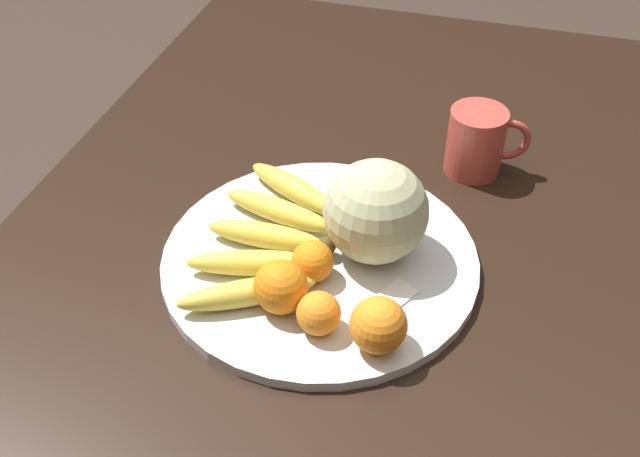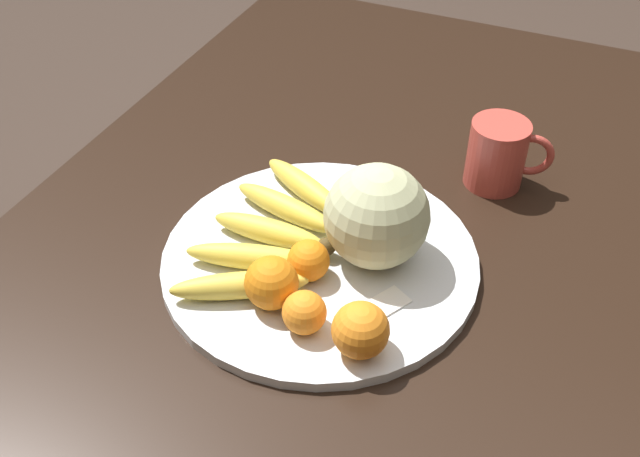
{
  "view_description": "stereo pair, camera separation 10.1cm",
  "coord_description": "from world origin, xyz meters",
  "px_view_note": "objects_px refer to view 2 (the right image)",
  "views": [
    {
      "loc": [
        0.78,
        0.19,
        1.45
      ],
      "look_at": [
        0.05,
        -0.02,
        0.79
      ],
      "focal_mm": 42.0,
      "sensor_mm": 36.0,
      "label": 1
    },
    {
      "loc": [
        0.75,
        0.29,
        1.45
      ],
      "look_at": [
        0.05,
        -0.02,
        0.79
      ],
      "focal_mm": 42.0,
      "sensor_mm": 36.0,
      "label": 2
    }
  ],
  "objects_px": {
    "orange_mid_center": "(271,283)",
    "ceramic_mug": "(499,154)",
    "orange_front_right": "(361,330)",
    "produce_tag": "(378,308)",
    "orange_back_left": "(309,261)",
    "kitchen_table": "(343,287)",
    "melon": "(377,216)",
    "fruit_bowl": "(320,259)",
    "orange_front_left": "(304,313)",
    "banana_bunch": "(272,233)"
  },
  "relations": [
    {
      "from": "kitchen_table",
      "to": "banana_bunch",
      "type": "height_order",
      "value": "banana_bunch"
    },
    {
      "from": "fruit_bowl",
      "to": "orange_front_right",
      "type": "relative_size",
      "value": 6.23
    },
    {
      "from": "kitchen_table",
      "to": "orange_back_left",
      "type": "relative_size",
      "value": 27.62
    },
    {
      "from": "kitchen_table",
      "to": "orange_mid_center",
      "type": "distance_m",
      "value": 0.21
    },
    {
      "from": "kitchen_table",
      "to": "fruit_bowl",
      "type": "bearing_deg",
      "value": -20.74
    },
    {
      "from": "banana_bunch",
      "to": "produce_tag",
      "type": "distance_m",
      "value": 0.19
    },
    {
      "from": "fruit_bowl",
      "to": "kitchen_table",
      "type": "bearing_deg",
      "value": 159.26
    },
    {
      "from": "produce_tag",
      "to": "kitchen_table",
      "type": "bearing_deg",
      "value": -110.85
    },
    {
      "from": "orange_front_left",
      "to": "produce_tag",
      "type": "distance_m",
      "value": 0.1
    },
    {
      "from": "fruit_bowl",
      "to": "melon",
      "type": "xyz_separation_m",
      "value": [
        -0.03,
        0.07,
        0.08
      ]
    },
    {
      "from": "orange_front_right",
      "to": "melon",
      "type": "bearing_deg",
      "value": -165.43
    },
    {
      "from": "banana_bunch",
      "to": "ceramic_mug",
      "type": "bearing_deg",
      "value": -133.04
    },
    {
      "from": "melon",
      "to": "orange_back_left",
      "type": "xyz_separation_m",
      "value": [
        0.07,
        -0.07,
        -0.04
      ]
    },
    {
      "from": "banana_bunch",
      "to": "orange_front_left",
      "type": "xyz_separation_m",
      "value": [
        0.13,
        0.11,
        0.01
      ]
    },
    {
      "from": "kitchen_table",
      "to": "produce_tag",
      "type": "distance_m",
      "value": 0.17
    },
    {
      "from": "orange_mid_center",
      "to": "orange_back_left",
      "type": "height_order",
      "value": "orange_mid_center"
    },
    {
      "from": "orange_front_right",
      "to": "produce_tag",
      "type": "xyz_separation_m",
      "value": [
        -0.07,
        -0.0,
        -0.03
      ]
    },
    {
      "from": "orange_front_left",
      "to": "ceramic_mug",
      "type": "bearing_deg",
      "value": 161.06
    },
    {
      "from": "orange_front_right",
      "to": "orange_back_left",
      "type": "bearing_deg",
      "value": -129.91
    },
    {
      "from": "orange_front_right",
      "to": "produce_tag",
      "type": "height_order",
      "value": "orange_front_right"
    },
    {
      "from": "fruit_bowl",
      "to": "ceramic_mug",
      "type": "bearing_deg",
      "value": 148.0
    },
    {
      "from": "fruit_bowl",
      "to": "produce_tag",
      "type": "relative_size",
      "value": 4.71
    },
    {
      "from": "ceramic_mug",
      "to": "banana_bunch",
      "type": "bearing_deg",
      "value": -41.04
    },
    {
      "from": "fruit_bowl",
      "to": "banana_bunch",
      "type": "distance_m",
      "value": 0.08
    },
    {
      "from": "orange_mid_center",
      "to": "kitchen_table",
      "type": "bearing_deg",
      "value": 165.82
    },
    {
      "from": "orange_mid_center",
      "to": "produce_tag",
      "type": "height_order",
      "value": "orange_mid_center"
    },
    {
      "from": "kitchen_table",
      "to": "melon",
      "type": "height_order",
      "value": "melon"
    },
    {
      "from": "melon",
      "to": "banana_bunch",
      "type": "xyz_separation_m",
      "value": [
        0.03,
        -0.14,
        -0.05
      ]
    },
    {
      "from": "fruit_bowl",
      "to": "orange_front_right",
      "type": "distance_m",
      "value": 0.18
    },
    {
      "from": "orange_mid_center",
      "to": "ceramic_mug",
      "type": "bearing_deg",
      "value": 153.03
    },
    {
      "from": "melon",
      "to": "orange_front_left",
      "type": "xyz_separation_m",
      "value": [
        0.16,
        -0.03,
        -0.04
      ]
    },
    {
      "from": "banana_bunch",
      "to": "orange_mid_center",
      "type": "relative_size",
      "value": 4.83
    },
    {
      "from": "orange_front_right",
      "to": "orange_back_left",
      "type": "xyz_separation_m",
      "value": [
        -0.09,
        -0.11,
        -0.01
      ]
    },
    {
      "from": "orange_back_left",
      "to": "orange_front_right",
      "type": "bearing_deg",
      "value": 50.09
    },
    {
      "from": "orange_mid_center",
      "to": "produce_tag",
      "type": "bearing_deg",
      "value": 108.53
    },
    {
      "from": "orange_front_left",
      "to": "melon",
      "type": "bearing_deg",
      "value": 168.24
    },
    {
      "from": "melon",
      "to": "ceramic_mug",
      "type": "relative_size",
      "value": 1.09
    },
    {
      "from": "ceramic_mug",
      "to": "orange_back_left",
      "type": "bearing_deg",
      "value": -28.2
    },
    {
      "from": "kitchen_table",
      "to": "banana_bunch",
      "type": "bearing_deg",
      "value": -61.12
    },
    {
      "from": "melon",
      "to": "banana_bunch",
      "type": "distance_m",
      "value": 0.16
    },
    {
      "from": "ceramic_mug",
      "to": "produce_tag",
      "type": "bearing_deg",
      "value": -11.23
    },
    {
      "from": "orange_back_left",
      "to": "produce_tag",
      "type": "xyz_separation_m",
      "value": [
        0.02,
        0.11,
        -0.03
      ]
    },
    {
      "from": "orange_front_right",
      "to": "fruit_bowl",
      "type": "bearing_deg",
      "value": -140.29
    },
    {
      "from": "kitchen_table",
      "to": "produce_tag",
      "type": "height_order",
      "value": "produce_tag"
    },
    {
      "from": "melon",
      "to": "kitchen_table",
      "type": "bearing_deg",
      "value": -107.97
    },
    {
      "from": "orange_front_right",
      "to": "orange_back_left",
      "type": "relative_size",
      "value": 1.24
    },
    {
      "from": "ceramic_mug",
      "to": "orange_front_right",
      "type": "bearing_deg",
      "value": -8.95
    },
    {
      "from": "fruit_bowl",
      "to": "orange_front_right",
      "type": "bearing_deg",
      "value": 39.71
    },
    {
      "from": "orange_front_left",
      "to": "orange_mid_center",
      "type": "bearing_deg",
      "value": -112.55
    },
    {
      "from": "orange_front_right",
      "to": "kitchen_table",
      "type": "bearing_deg",
      "value": -152.57
    }
  ]
}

